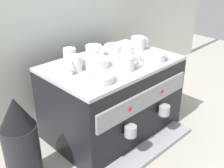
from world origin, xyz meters
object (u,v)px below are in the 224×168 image
Objects in this scene: ceramic_cup_3 at (70,55)px; ceramic_cup_5 at (94,52)px; espresso_machine at (113,98)px; ceramic_bowl_0 at (100,78)px; ceramic_bowl_1 at (114,49)px; coffee_grinder at (21,144)px; ceramic_cup_0 at (138,43)px; ceramic_cup_1 at (75,64)px; ceramic_bowl_3 at (95,63)px; ceramic_bowl_2 at (155,57)px; milk_pitcher at (166,93)px; ceramic_cup_2 at (128,53)px; ceramic_cup_4 at (127,63)px.

ceramic_cup_3 is 0.13m from ceramic_cup_5.
ceramic_bowl_0 is (-0.19, -0.12, 0.22)m from espresso_machine.
ceramic_bowl_1 is 0.69m from coffee_grinder.
ceramic_cup_1 is at bearing 178.48° from ceramic_cup_0.
ceramic_bowl_1 is at bearing 22.05° from ceramic_bowl_3.
ceramic_bowl_2 is 0.47m from milk_pitcher.
ceramic_cup_5 reaches higher than ceramic_bowl_1.
ceramic_cup_2 reaches higher than ceramic_bowl_0.
ceramic_cup_0 is 0.17m from ceramic_bowl_2.
ceramic_cup_5 is 1.19× the size of ceramic_bowl_1.
milk_pitcher is (0.35, -0.13, -0.35)m from ceramic_bowl_1.
ceramic_cup_0 is 1.08× the size of ceramic_bowl_2.
ceramic_bowl_3 reaches higher than milk_pitcher.
ceramic_bowl_1 is (0.31, 0.06, -0.02)m from ceramic_cup_1.
ceramic_cup_1 is 0.29m from ceramic_cup_2.
ceramic_cup_1 is 0.41m from ceramic_bowl_2.
ceramic_cup_0 is 0.97× the size of ceramic_bowl_0.
milk_pitcher is at bearing -0.53° from coffee_grinder.
milk_pitcher is at bearing -4.97° from ceramic_bowl_3.
ceramic_cup_3 reaches higher than ceramic_bowl_3.
ceramic_cup_0 is 0.80m from coffee_grinder.
espresso_machine is 7.92× the size of ceramic_cup_3.
ceramic_cup_3 is 0.84× the size of ceramic_bowl_1.
milk_pitcher is at bearing 10.00° from ceramic_cup_4.
ceramic_bowl_0 reaches higher than espresso_machine.
ceramic_cup_1 is (-0.20, 0.04, 0.24)m from espresso_machine.
coffee_grinder is (-0.70, 0.11, -0.22)m from ceramic_bowl_2.
ceramic_cup_0 reaches higher than ceramic_cup_2.
ceramic_bowl_2 is 0.74m from coffee_grinder.
espresso_machine is 6.20× the size of ceramic_cup_2.
milk_pitcher is (0.66, -0.07, -0.37)m from ceramic_cup_1.
ceramic_bowl_3 is at bearing 5.04° from coffee_grinder.
ceramic_cup_3 reaches higher than milk_pitcher.
ceramic_cup_0 is at bearing -1.52° from ceramic_cup_1.
ceramic_bowl_2 is at bearing -8.82° from coffee_grinder.
ceramic_bowl_2 is 0.30m from ceramic_bowl_3.
ceramic_bowl_0 is 0.96× the size of ceramic_bowl_3.
ceramic_bowl_0 is (-0.17, -0.23, -0.02)m from ceramic_cup_5.
ceramic_cup_1 is at bearing -169.16° from ceramic_bowl_1.
ceramic_cup_4 reaches higher than ceramic_bowl_0.
ceramic_cup_4 is 0.91× the size of ceramic_bowl_3.
ceramic_bowl_1 is at bearing 104.98° from ceramic_bowl_2.
espresso_machine is at bearing 158.35° from ceramic_cup_2.
ceramic_cup_3 is at bearing 140.68° from ceramic_cup_2.
ceramic_cup_5 reaches higher than coffee_grinder.
ceramic_cup_4 reaches higher than espresso_machine.
ceramic_bowl_3 is at bearing 54.59° from ceramic_bowl_0.
ceramic_bowl_3 is (-0.26, 0.15, 0.00)m from ceramic_bowl_2.
ceramic_cup_0 is 0.14m from ceramic_bowl_1.
ceramic_bowl_1 is (0.11, 0.10, 0.22)m from espresso_machine.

